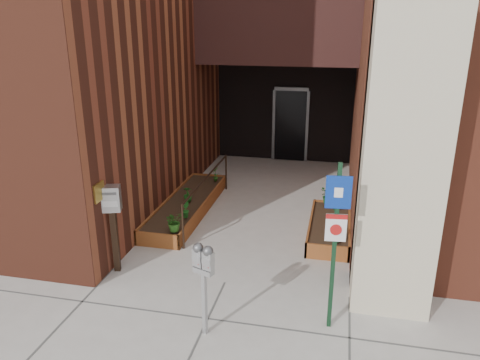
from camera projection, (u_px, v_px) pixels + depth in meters
The scene contains 14 objects.
ground at pixel (225, 283), 7.67m from camera, with size 80.00×80.00×0.00m, color #9E9991.
planter_left at pixel (187, 206), 10.43m from camera, with size 0.90×3.60×0.30m.
planter_right at pixel (329, 228), 9.33m from camera, with size 0.80×2.20×0.30m.
handrail at pixel (207, 183), 10.08m from camera, with size 0.04×3.34×0.90m.
parking_meter at pixel (203, 266), 6.10m from camera, with size 0.31×0.21×1.35m.
sign_post at pixel (336, 231), 6.10m from camera, with size 0.33×0.09×2.41m.
payment_dropbox at pixel (112, 211), 7.69m from camera, with size 0.36×0.31×1.54m.
shrub_left_a at pixel (174, 221), 8.77m from camera, with size 0.35×0.35×0.39m, color #29601B.
shrub_left_b at pixel (185, 210), 9.39m from camera, with size 0.18×0.18×0.32m, color #1C621C.
shrub_left_c at pixel (188, 194), 10.20m from camera, with size 0.19×0.19×0.34m, color #1A5518.
shrub_left_d at pixel (215, 174), 11.48m from camera, with size 0.19×0.19×0.35m, color #235D1A.
shrub_right_a at pixel (336, 233), 8.36m from camera, with size 0.19×0.19×0.34m, color #1C601B.
shrub_right_b at pixel (336, 203), 9.71m from camera, with size 0.17×0.17×0.33m, color #1B5E1F.
shrub_right_c at pixel (328, 196), 10.06m from camera, with size 0.31×0.31×0.35m, color #184F16.
Camera 1 is at (1.69, -6.48, 4.11)m, focal length 35.00 mm.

